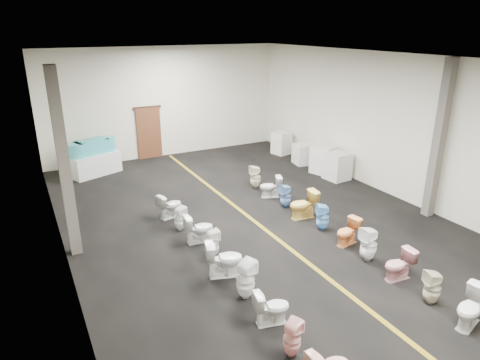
% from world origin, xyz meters
% --- Properties ---
extents(floor, '(16.00, 16.00, 0.00)m').
position_xyz_m(floor, '(0.00, 0.00, 0.00)').
color(floor, black).
rests_on(floor, ground).
extents(ceiling, '(16.00, 16.00, 0.00)m').
position_xyz_m(ceiling, '(0.00, 0.00, 4.50)').
color(ceiling, black).
rests_on(ceiling, ground).
extents(wall_back, '(10.00, 0.00, 10.00)m').
position_xyz_m(wall_back, '(0.00, 8.00, 2.25)').
color(wall_back, beige).
rests_on(wall_back, ground).
extents(wall_left, '(0.00, 16.00, 16.00)m').
position_xyz_m(wall_left, '(-5.00, 0.00, 2.25)').
color(wall_left, beige).
rests_on(wall_left, ground).
extents(wall_right, '(0.00, 16.00, 16.00)m').
position_xyz_m(wall_right, '(5.00, 0.00, 2.25)').
color(wall_right, beige).
rests_on(wall_right, ground).
extents(aisle_stripe, '(0.12, 15.60, 0.01)m').
position_xyz_m(aisle_stripe, '(0.00, 0.00, 0.00)').
color(aisle_stripe, olive).
rests_on(aisle_stripe, floor).
extents(back_door, '(1.00, 0.10, 2.10)m').
position_xyz_m(back_door, '(-0.80, 7.94, 1.05)').
color(back_door, '#562D19').
rests_on(back_door, floor).
extents(door_frame, '(1.15, 0.08, 0.10)m').
position_xyz_m(door_frame, '(-0.80, 7.95, 2.12)').
color(door_frame, '#331C11').
rests_on(door_frame, back_door).
extents(column_left, '(0.25, 0.25, 4.50)m').
position_xyz_m(column_left, '(-4.75, 1.00, 2.25)').
color(column_left, '#59544C').
rests_on(column_left, floor).
extents(column_right, '(0.25, 0.25, 4.50)m').
position_xyz_m(column_right, '(4.75, -1.50, 2.25)').
color(column_right, '#59544C').
rests_on(column_right, floor).
extents(display_table, '(2.01, 1.50, 0.80)m').
position_xyz_m(display_table, '(-3.26, 6.85, 0.40)').
color(display_table, silver).
rests_on(display_table, floor).
extents(bathtub, '(1.79, 1.06, 0.55)m').
position_xyz_m(bathtub, '(-3.26, 6.85, 1.07)').
color(bathtub, teal).
rests_on(bathtub, display_table).
extents(appliance_crate_a, '(0.83, 0.83, 0.98)m').
position_xyz_m(appliance_crate_a, '(4.40, 2.18, 0.49)').
color(appliance_crate_a, silver).
rests_on(appliance_crate_a, floor).
extents(appliance_crate_b, '(0.97, 0.97, 1.04)m').
position_xyz_m(appliance_crate_b, '(4.40, 2.99, 0.52)').
color(appliance_crate_b, silver).
rests_on(appliance_crate_b, floor).
extents(appliance_crate_c, '(0.81, 0.81, 0.80)m').
position_xyz_m(appliance_crate_c, '(4.40, 4.25, 0.40)').
color(appliance_crate_c, silver).
rests_on(appliance_crate_c, floor).
extents(appliance_crate_d, '(0.79, 0.79, 0.95)m').
position_xyz_m(appliance_crate_d, '(4.40, 5.85, 0.48)').
color(appliance_crate_d, silver).
rests_on(appliance_crate_d, floor).
extents(toilet_left_3, '(0.41, 0.41, 0.68)m').
position_xyz_m(toilet_left_3, '(-2.04, -4.39, 0.34)').
color(toilet_left_3, '#F1ADA7').
rests_on(toilet_left_3, floor).
extents(toilet_left_4, '(0.74, 0.52, 0.69)m').
position_xyz_m(toilet_left_4, '(-1.90, -3.52, 0.34)').
color(toilet_left_4, white).
rests_on(toilet_left_4, floor).
extents(toilet_left_5, '(0.50, 0.50, 0.85)m').
position_xyz_m(toilet_left_5, '(-1.95, -2.59, 0.42)').
color(toilet_left_5, white).
rests_on(toilet_left_5, floor).
extents(toilet_left_6, '(0.91, 0.68, 0.83)m').
position_xyz_m(toilet_left_6, '(-1.97, -1.65, 0.42)').
color(toilet_left_6, white).
rests_on(toilet_left_6, floor).
extents(toilet_left_7, '(0.33, 0.33, 0.70)m').
position_xyz_m(toilet_left_7, '(-1.86, -0.76, 0.35)').
color(toilet_left_7, white).
rests_on(toilet_left_7, floor).
extents(toilet_left_8, '(0.77, 0.49, 0.75)m').
position_xyz_m(toilet_left_8, '(-1.86, 0.08, 0.38)').
color(toilet_left_8, white).
rests_on(toilet_left_8, floor).
extents(toilet_left_9, '(0.40, 0.40, 0.68)m').
position_xyz_m(toilet_left_9, '(-2.06, 0.94, 0.34)').
color(toilet_left_9, white).
rests_on(toilet_left_9, floor).
extents(toilet_left_10, '(0.78, 0.55, 0.73)m').
position_xyz_m(toilet_left_10, '(-2.02, 1.86, 0.36)').
color(toilet_left_10, silver).
rests_on(toilet_left_10, floor).
extents(toilet_right_1, '(0.84, 0.63, 0.77)m').
position_xyz_m(toilet_right_1, '(1.32, -5.29, 0.38)').
color(toilet_right_1, silver).
rests_on(toilet_right_1, floor).
extents(toilet_right_2, '(0.43, 0.42, 0.74)m').
position_xyz_m(toilet_right_2, '(1.25, -4.49, 0.37)').
color(toilet_right_2, beige).
rests_on(toilet_right_2, floor).
extents(toilet_right_3, '(0.72, 0.44, 0.70)m').
position_xyz_m(toilet_right_3, '(1.34, -3.55, 0.35)').
color(toilet_right_3, '#D38D93').
rests_on(toilet_right_3, floor).
extents(toilet_right_4, '(0.40, 0.39, 0.86)m').
position_xyz_m(toilet_right_4, '(1.32, -2.64, 0.43)').
color(toilet_right_4, white).
rests_on(toilet_right_4, floor).
extents(toilet_right_5, '(0.74, 0.50, 0.69)m').
position_xyz_m(toilet_right_5, '(1.42, -1.80, 0.35)').
color(toilet_right_5, '#F4924B').
rests_on(toilet_right_5, floor).
extents(toilet_right_6, '(0.45, 0.44, 0.76)m').
position_xyz_m(toilet_right_6, '(1.38, -0.85, 0.38)').
color(toilet_right_6, '#70B8ED').
rests_on(toilet_right_6, floor).
extents(toilet_right_7, '(0.86, 0.55, 0.83)m').
position_xyz_m(toilet_right_7, '(1.36, 0.02, 0.41)').
color(toilet_right_7, '#EFC559').
rests_on(toilet_right_7, floor).
extents(toilet_right_8, '(0.34, 0.33, 0.74)m').
position_xyz_m(toilet_right_8, '(1.34, 0.91, 0.37)').
color(toilet_right_8, '#709ED3').
rests_on(toilet_right_8, floor).
extents(toilet_right_9, '(0.79, 0.61, 0.71)m').
position_xyz_m(toilet_right_9, '(1.37, 1.83, 0.35)').
color(toilet_right_9, white).
rests_on(toilet_right_9, floor).
extents(toilet_right_10, '(0.41, 0.40, 0.80)m').
position_xyz_m(toilet_right_10, '(1.35, 2.78, 0.40)').
color(toilet_right_10, '#F4E7C8').
rests_on(toilet_right_10, floor).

